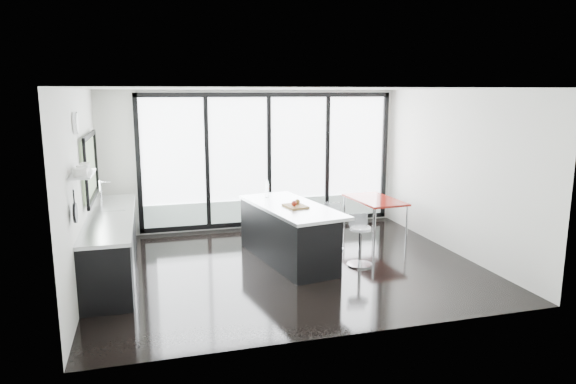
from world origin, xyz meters
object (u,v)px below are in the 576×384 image
object	(u,v)px
bar_stool_far	(332,232)
red_table	(374,217)
island	(287,233)
bar_stool_near	(360,246)

from	to	relation	value
bar_stool_far	red_table	distance (m)	1.31
island	bar_stool_far	distance (m)	1.01
bar_stool_far	bar_stool_near	bearing A→B (deg)	-62.39
bar_stool_near	red_table	size ratio (longest dim) A/B	0.47
island	red_table	size ratio (longest dim) A/B	1.79
bar_stool_near	bar_stool_far	world-z (taller)	bar_stool_near
island	red_table	world-z (taller)	island
island	red_table	bearing A→B (deg)	26.88
bar_stool_near	island	bearing A→B (deg)	159.38
island	red_table	xyz separation A→B (m)	(2.05, 1.04, -0.11)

